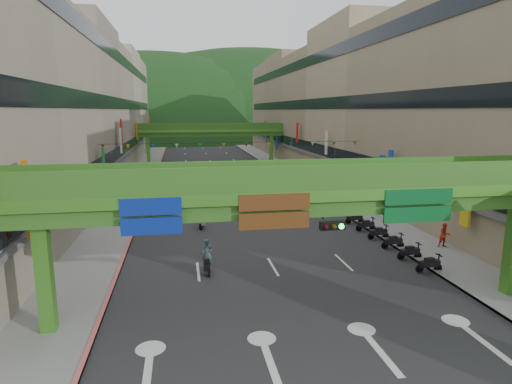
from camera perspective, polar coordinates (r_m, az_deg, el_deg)
road_slab at (r=62.92m, az=-5.01°, el=2.28°), size 18.00×140.00×0.02m
sidewalk_left at (r=62.96m, az=-15.04°, el=2.02°), size 4.00×140.00×0.15m
sidewalk_right at (r=64.76m, az=4.74°, el=2.59°), size 4.00×140.00×0.15m
curb_left at (r=62.81m, az=-13.32°, el=2.09°), size 0.20×140.00×0.18m
curb_right at (r=64.31m, az=3.10°, el=2.57°), size 0.20×140.00×0.18m
building_row_left at (r=63.50m, az=-22.72°, el=10.14°), size 12.80×95.00×19.00m
building_row_right at (r=66.54m, az=11.61°, el=10.74°), size 12.80×95.00×19.00m
overpass_near at (r=18.90m, az=9.40°, el=-1.93°), size 28.00×12.27×7.10m
overpass_far at (r=77.28m, az=-6.05°, el=7.87°), size 28.00×2.20×7.10m
hill_left at (r=172.54m, az=-13.23°, el=7.47°), size 168.00×140.00×112.00m
hill_right at (r=194.59m, az=-0.94°, el=8.10°), size 208.00×176.00×128.00m
bunting_string at (r=42.46m, az=-2.80°, el=6.27°), size 26.00×0.36×0.47m
scooter_rider_near at (r=25.14m, az=-6.52°, el=-8.69°), size 0.68×1.60×2.05m
scooter_rider_mid at (r=34.61m, az=0.09°, el=-2.97°), size 0.87×1.60×2.07m
scooter_rider_left at (r=34.53m, az=-7.31°, el=-3.11°), size 1.09×1.58×2.10m
scooter_rider_far at (r=63.94m, az=-10.03°, el=3.20°), size 0.81×1.60×2.00m
parked_scooter_row at (r=31.76m, az=16.88°, el=-5.75°), size 1.60×11.58×1.08m
car_silver at (r=57.98m, az=-11.53°, el=2.05°), size 2.05×4.34×1.38m
car_yellow at (r=66.98m, az=-5.16°, el=3.43°), size 2.47×4.57×1.48m
pedestrian_red at (r=31.89m, az=23.83°, el=-5.56°), size 0.84×0.67×1.67m
pedestrian_dark at (r=46.75m, az=12.18°, el=0.25°), size 1.14×1.03×1.87m
pedestrian_blue at (r=43.99m, az=10.30°, el=-0.59°), size 0.81×0.68×1.49m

